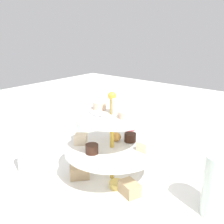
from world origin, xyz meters
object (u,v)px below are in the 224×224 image
water_glass_tall_right (220,186)px  butter_knife_right (194,152)px  water_glass_mid_back (29,155)px  water_glass_short_left (86,132)px  teacup_with_saucer (127,134)px  tiered_serving_stand (112,156)px

water_glass_tall_right → butter_knife_right: (-0.16, 0.25, -0.07)m
water_glass_mid_back → water_glass_short_left: bearing=93.4°
water_glass_short_left → butter_knife_right: size_ratio=0.48×
butter_knife_right → water_glass_mid_back: water_glass_mid_back is taller
teacup_with_saucer → water_glass_mid_back: water_glass_mid_back is taller
tiered_serving_stand → teacup_with_saucer: 0.27m
water_glass_tall_right → tiered_serving_stand: bearing=-170.7°
tiered_serving_stand → water_glass_tall_right: tiered_serving_stand is taller
teacup_with_saucer → water_glass_tall_right: bearing=-27.2°
tiered_serving_stand → water_glass_short_left: bearing=149.3°
water_glass_tall_right → teacup_with_saucer: (-0.38, 0.19, -0.04)m
tiered_serving_stand → water_glass_mid_back: bearing=-153.5°
water_glass_tall_right → water_glass_short_left: (-0.47, 0.09, -0.03)m
water_glass_short_left → teacup_with_saucer: water_glass_short_left is taller
water_glass_short_left → butter_knife_right: 0.35m
tiered_serving_stand → water_glass_mid_back: tiered_serving_stand is taller
butter_knife_right → water_glass_tall_right: bearing=146.3°
tiered_serving_stand → water_glass_short_left: size_ratio=3.45×
water_glass_tall_right → butter_knife_right: 0.30m
water_glass_tall_right → water_glass_short_left: size_ratio=1.63×
teacup_with_saucer → butter_knife_right: teacup_with_saucer is taller
water_glass_short_left → teacup_with_saucer: bearing=48.7°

